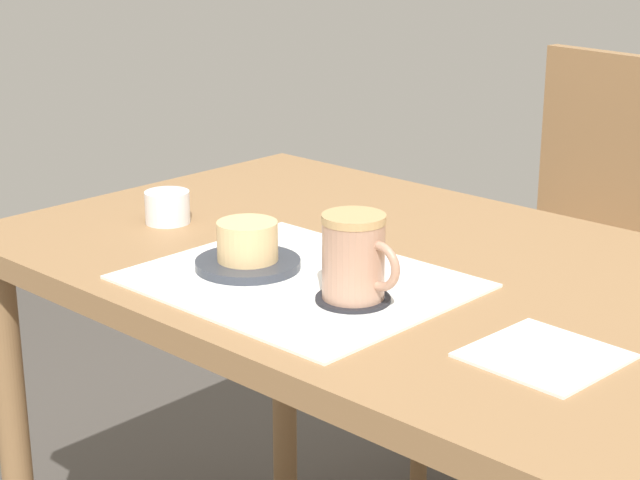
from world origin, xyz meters
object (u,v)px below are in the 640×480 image
at_px(pastry_plate, 248,264).
at_px(pastry, 247,241).
at_px(dining_table, 402,320).
at_px(wooden_chair, 576,262).
at_px(coffee_mug, 355,257).
at_px(sugar_bowl, 167,207).

distance_m(pastry_plate, pastry, 0.03).
relative_size(dining_table, pastry_plate, 8.42).
distance_m(wooden_chair, coffee_mug, 0.97).
relative_size(pastry_plate, pastry, 1.74).
xyz_separation_m(dining_table, wooden_chair, (-0.15, 0.75, -0.14)).
bearing_deg(coffee_mug, wooden_chair, 102.52).
bearing_deg(pastry_plate, wooden_chair, 90.81).
xyz_separation_m(coffee_mug, sugar_bowl, (-0.45, 0.06, -0.04)).
height_order(pastry_plate, pastry, pastry).
bearing_deg(pastry_plate, pastry, 0.00).
bearing_deg(wooden_chair, dining_table, 109.38).
height_order(dining_table, coffee_mug, coffee_mug).
height_order(wooden_chair, sugar_bowl, wooden_chair).
bearing_deg(pastry, wooden_chair, 90.81).
distance_m(wooden_chair, sugar_bowl, 0.91).
height_order(pastry_plate, coffee_mug, coffee_mug).
xyz_separation_m(dining_table, sugar_bowl, (-0.40, -0.10, 0.11)).
xyz_separation_m(pastry, coffee_mug, (0.19, 0.01, 0.02)).
bearing_deg(coffee_mug, dining_table, 107.80).
distance_m(dining_table, sugar_bowl, 0.42).
relative_size(wooden_chair, coffee_mug, 8.07).
bearing_deg(sugar_bowl, coffee_mug, -8.20).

